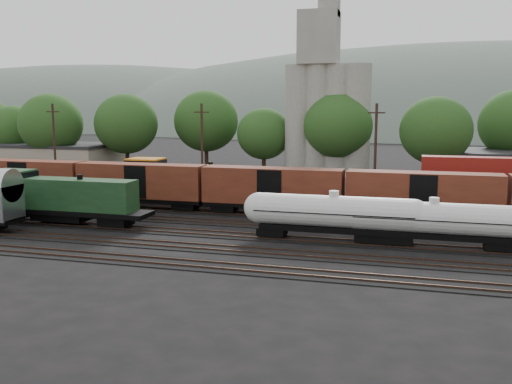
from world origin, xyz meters
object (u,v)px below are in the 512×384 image
(tank_car_a, at_px, (334,214))
(orange_locomotive, at_px, (184,180))
(grain_silo, at_px, (326,109))
(green_locomotive, at_px, (52,196))

(tank_car_a, bearing_deg, orange_locomotive, 143.39)
(grain_silo, bearing_deg, orange_locomotive, -116.57)
(orange_locomotive, distance_m, grain_silo, 30.26)
(tank_car_a, relative_size, grain_silo, 0.55)
(tank_car_a, bearing_deg, green_locomotive, 180.00)
(orange_locomotive, height_order, grain_silo, grain_silo)
(orange_locomotive, bearing_deg, tank_car_a, -36.61)
(tank_car_a, height_order, orange_locomotive, orange_locomotive)
(orange_locomotive, bearing_deg, grain_silo, 63.43)
(orange_locomotive, bearing_deg, green_locomotive, -117.64)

